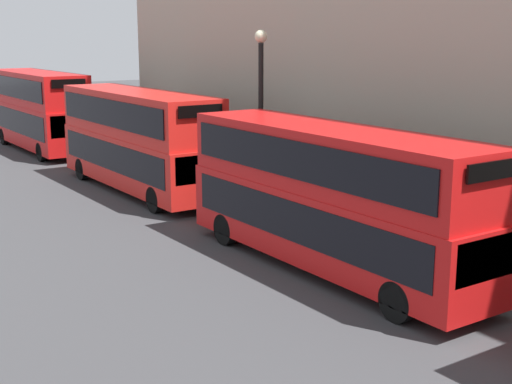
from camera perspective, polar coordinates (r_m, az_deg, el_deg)
The scene contains 5 objects.
bus_second_in_queue at distance 19.95m, azimuth 6.03°, elevation -0.04°, with size 2.59×10.78×4.07m.
bus_third_in_queue at distance 30.45m, azimuth -9.42°, elevation 4.39°, with size 2.59×10.71×4.26m.
bus_trailing at distance 42.70m, azimuth -16.98°, elevation 6.47°, with size 2.59×10.31×4.49m.
street_lamp at distance 25.24m, azimuth 0.39°, elevation 6.97°, with size 0.44×0.44×6.72m.
pedestrian at distance 31.09m, azimuth -5.38°, elevation 1.73°, with size 0.36×0.36×1.69m.
Camera 1 is at (-11.02, 2.45, 6.57)m, focal length 50.00 mm.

